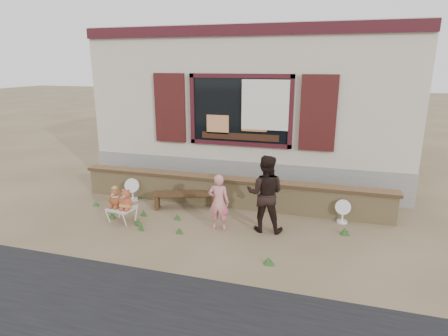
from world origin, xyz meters
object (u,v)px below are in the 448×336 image
(folding_chair, at_px, (122,209))
(bench, at_px, (185,196))
(teddy_bear_left, at_px, (115,197))
(teddy_bear_right, at_px, (126,199))
(child, at_px, (219,202))
(adult, at_px, (265,194))

(folding_chair, bearing_deg, bench, 55.69)
(teddy_bear_left, relative_size, teddy_bear_right, 1.00)
(bench, bearing_deg, child, -58.25)
(folding_chair, xyz_separation_m, adult, (2.86, 0.42, 0.47))
(bench, height_order, folding_chair, bench)
(bench, height_order, teddy_bear_right, teddy_bear_right)
(bench, height_order, teddy_bear_left, teddy_bear_left)
(adult, bearing_deg, folding_chair, 6.15)
(folding_chair, height_order, adult, adult)
(adult, bearing_deg, bench, -20.85)
(teddy_bear_left, xyz_separation_m, child, (2.14, 0.19, 0.04))
(child, distance_m, adult, 0.90)
(folding_chair, height_order, child, child)
(folding_chair, relative_size, child, 0.49)
(teddy_bear_right, distance_m, child, 1.88)
(teddy_bear_left, xyz_separation_m, adult, (3.00, 0.40, 0.23))
(bench, height_order, adult, adult)
(child, bearing_deg, bench, -43.92)
(folding_chair, xyz_separation_m, child, (2.00, 0.21, 0.28))
(teddy_bear_left, bearing_deg, folding_chair, -0.00)
(folding_chair, distance_m, adult, 2.93)
(teddy_bear_right, bearing_deg, teddy_bear_left, -180.00)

